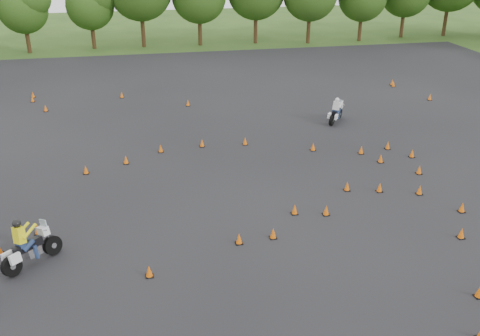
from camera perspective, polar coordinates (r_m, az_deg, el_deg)
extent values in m
plane|color=#2D5119|center=(23.10, 1.95, -6.71)|extent=(140.00, 140.00, 0.00)
plane|color=black|center=(28.30, -0.79, -0.58)|extent=(62.00, 62.00, 0.00)
cone|color=#DD5C09|center=(31.83, -4.07, 2.67)|extent=(0.26, 0.26, 0.45)
cone|color=#DD5C09|center=(26.46, 22.61, -3.91)|extent=(0.26, 0.26, 0.45)
cone|color=#DD5C09|center=(43.19, -21.27, 6.89)|extent=(0.26, 0.26, 0.45)
cone|color=#DD5C09|center=(30.57, 14.78, 0.97)|extent=(0.26, 0.26, 0.45)
cone|color=#DD5C09|center=(24.30, 22.55, -6.45)|extent=(0.26, 0.26, 0.45)
cone|color=#DD5C09|center=(31.47, 7.80, 2.25)|extent=(0.26, 0.26, 0.45)
cone|color=#DD5C09|center=(23.14, -21.32, -7.84)|extent=(0.26, 0.26, 0.45)
cone|color=#DD5C09|center=(26.91, 11.35, -1.93)|extent=(0.26, 0.26, 0.45)
cone|color=#DD5C09|center=(20.47, -9.67, -10.81)|extent=(0.26, 0.26, 0.45)
cone|color=#DD5C09|center=(31.78, 17.88, 1.49)|extent=(0.26, 0.26, 0.45)
cone|color=#DD5C09|center=(27.45, 18.61, -2.24)|extent=(0.26, 0.26, 0.45)
cone|color=#DD5C09|center=(42.29, -12.50, 7.62)|extent=(0.26, 0.26, 0.45)
cone|color=#DD5C09|center=(32.57, 15.49, 2.33)|extent=(0.26, 0.26, 0.45)
cone|color=#DD5C09|center=(20.96, 24.18, -11.94)|extent=(0.26, 0.26, 0.45)
cone|color=#DD5C09|center=(39.53, -5.58, 6.94)|extent=(0.26, 0.26, 0.45)
cone|color=#DD5C09|center=(43.17, 19.60, 7.13)|extent=(0.26, 0.26, 0.45)
cone|color=#DD5C09|center=(29.72, 18.58, -0.19)|extent=(0.26, 0.26, 0.45)
cone|color=#DD5C09|center=(32.04, 0.55, 2.89)|extent=(0.26, 0.26, 0.45)
cone|color=#DD5C09|center=(31.29, -8.47, 2.08)|extent=(0.26, 0.26, 0.45)
cone|color=#DD5C09|center=(24.33, -20.79, -6.11)|extent=(0.26, 0.26, 0.45)
cone|color=#DD5C09|center=(24.50, 9.18, -4.49)|extent=(0.26, 0.26, 0.45)
cone|color=#DD5C09|center=(44.29, -21.23, 7.29)|extent=(0.26, 0.26, 0.45)
cone|color=#DD5C09|center=(46.09, 16.04, 8.61)|extent=(0.26, 0.26, 0.45)
cone|color=#DD5C09|center=(31.51, 12.81, 1.88)|extent=(0.26, 0.26, 0.45)
cone|color=#DD5C09|center=(24.40, 5.85, -4.42)|extent=(0.26, 0.26, 0.45)
cone|color=#DD5C09|center=(46.56, 15.92, 8.77)|extent=(0.26, 0.26, 0.45)
cone|color=#DD5C09|center=(30.07, -12.08, 0.86)|extent=(0.26, 0.26, 0.45)
cone|color=#DD5C09|center=(22.10, -0.10, -7.55)|extent=(0.26, 0.26, 0.45)
cone|color=#DD5C09|center=(29.35, -16.13, -0.17)|extent=(0.26, 0.26, 0.45)
cone|color=#DD5C09|center=(22.50, 3.56, -6.98)|extent=(0.26, 0.26, 0.45)
cone|color=#DD5C09|center=(40.53, -20.03, 6.01)|extent=(0.26, 0.26, 0.45)
cone|color=#DD5C09|center=(27.15, 14.68, -2.03)|extent=(0.26, 0.26, 0.45)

